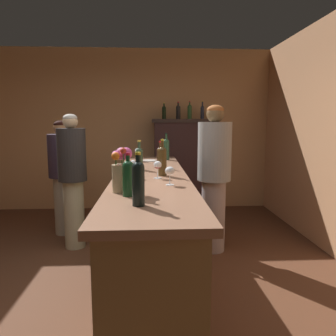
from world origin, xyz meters
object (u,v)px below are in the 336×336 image
object	(u,v)px
display_cabinet	(183,164)
wine_bottle_rose	(160,156)
wine_bottle_syrah	(166,148)
display_bottle_midleft	(178,111)
cheese_plate	(149,161)
display_bottle_left	(164,112)
bar_counter	(151,230)
bartender	(214,173)
wine_bottle_malbec	(139,157)
wine_glass_front	(133,166)
display_bottle_midright	(202,112)
patron_redhead	(73,176)
wine_bottle_riesling	(138,181)
patron_in_grey	(63,173)
flower_arrangement	(121,169)
display_bottle_center	(190,111)
wine_bottle_chardonnay	(128,176)
wine_glass_spare	(138,152)
wine_glass_mid	(158,166)
wine_glass_rear	(170,172)

from	to	relation	value
display_cabinet	wine_bottle_rose	world-z (taller)	display_cabinet
wine_bottle_syrah	display_bottle_midleft	world-z (taller)	display_bottle_midleft
wine_bottle_rose	cheese_plate	world-z (taller)	wine_bottle_rose
display_bottle_left	display_bottle_midleft	size ratio (longest dim) A/B	0.95
bar_counter	bartender	bearing A→B (deg)	46.07
wine_bottle_rose	wine_bottle_malbec	size ratio (longest dim) A/B	0.95
display_cabinet	wine_glass_front	xyz separation A→B (m)	(-0.71, -2.69, 0.34)
cheese_plate	display_bottle_midright	world-z (taller)	display_bottle_midright
bar_counter	patron_redhead	distance (m)	1.40
wine_bottle_riesling	patron_in_grey	size ratio (longest dim) A/B	0.20
display_bottle_left	display_bottle_midright	distance (m)	0.65
wine_bottle_rose	wine_bottle_syrah	world-z (taller)	wine_bottle_syrah
cheese_plate	patron_in_grey	bearing A→B (deg)	159.28
cheese_plate	wine_bottle_syrah	bearing A→B (deg)	32.02
flower_arrangement	display_cabinet	bearing A→B (deg)	76.84
wine_bottle_syrah	display_bottle_left	world-z (taller)	display_bottle_left
patron_redhead	patron_in_grey	distance (m)	0.58
display_bottle_center	wine_bottle_chardonnay	bearing A→B (deg)	-103.49
patron_in_grey	bartender	world-z (taller)	bartender
display_cabinet	patron_redhead	distance (m)	2.17
display_bottle_midright	patron_in_grey	bearing A→B (deg)	-153.26
bar_counter	display_cabinet	bearing A→B (deg)	77.64
wine_bottle_rose	display_bottle_left	size ratio (longest dim) A/B	1.05
wine_bottle_syrah	wine_glass_spare	world-z (taller)	wine_bottle_syrah
display_bottle_left	display_bottle_midright	world-z (taller)	display_bottle_midright
wine_bottle_chardonnay	wine_glass_spare	size ratio (longest dim) A/B	1.74
patron_in_grey	wine_glass_mid	bearing A→B (deg)	10.24
display_cabinet	wine_bottle_riesling	xyz separation A→B (m)	(-0.63, -3.63, 0.38)
bar_counter	display_bottle_center	bearing A→B (deg)	75.33
wine_bottle_malbec	display_bottle_left	bearing A→B (deg)	81.09
wine_bottle_riesling	display_bottle_left	size ratio (longest dim) A/B	1.15
bar_counter	wine_bottle_chardonnay	xyz separation A→B (m)	(-0.15, -0.85, 0.66)
wine_glass_front	wine_glass_spare	size ratio (longest dim) A/B	0.96
wine_bottle_chardonnay	wine_glass_mid	xyz separation A→B (m)	(0.21, 0.65, -0.02)
wine_bottle_malbec	wine_glass_rear	size ratio (longest dim) A/B	2.08
wine_glass_front	wine_glass_spare	bearing A→B (deg)	90.10
display_bottle_left	display_bottle_center	bearing A→B (deg)	0.00
wine_bottle_syrah	bartender	bearing A→B (deg)	-36.38
bartender	display_bottle_midright	bearing A→B (deg)	-107.01
wine_glass_mid	wine_glass_spare	distance (m)	1.25
display_cabinet	bartender	bearing A→B (deg)	-83.78
wine_glass_spare	flower_arrangement	bearing A→B (deg)	-91.67
display_bottle_left	bar_counter	bearing A→B (deg)	-95.20
wine_glass_mid	wine_bottle_malbec	bearing A→B (deg)	108.31
wine_bottle_malbec	wine_glass_front	world-z (taller)	wine_bottle_malbec
wine_glass_spare	display_bottle_left	size ratio (longest dim) A/B	0.60
wine_glass_front	cheese_plate	distance (m)	1.21
cheese_plate	display_bottle_center	size ratio (longest dim) A/B	0.63
display_bottle_center	wine_bottle_rose	bearing A→B (deg)	-105.10
wine_bottle_riesling	display_bottle_midright	xyz separation A→B (m)	(0.95, 3.63, 0.51)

